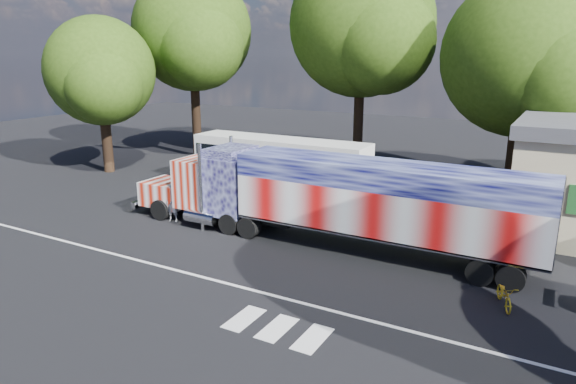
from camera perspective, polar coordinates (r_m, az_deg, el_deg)
The scene contains 10 objects.
ground at distance 21.64m, azimuth -3.92°, elevation -6.68°, with size 100.00×100.00×0.00m, color black.
lane_markings at distance 17.92m, azimuth -5.96°, elevation -11.57°, with size 30.00×2.67×0.01m.
semi_truck at distance 21.87m, azimuth 4.67°, elevation -0.59°, with size 19.31×3.05×4.12m.
coach_bus at distance 30.55m, azimuth -0.92°, elevation 3.10°, with size 10.96×2.55×3.19m.
woman at distance 25.78m, azimuth -12.72°, elevation -1.28°, with size 0.66×0.43×1.81m, color slate.
bicycle at distance 18.50m, azimuth 22.93°, elevation -10.49°, with size 0.54×1.56×0.82m, color gold.
tree_n_mid at distance 37.51m, azimuth 8.41°, elevation 17.86°, with size 10.52×10.02×14.97m.
tree_ne_a at distance 33.08m, azimuth 25.00°, elevation 13.48°, with size 9.75×9.29×12.55m.
tree_w_a at distance 37.29m, azimuth -20.05°, elevation 12.42°, with size 7.58×7.21×10.49m.
tree_nw_a at distance 41.24m, azimuth -10.47°, elevation 17.07°, with size 9.41×8.96×14.12m.
Camera 1 is at (11.09, -16.75, 8.04)m, focal length 32.00 mm.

